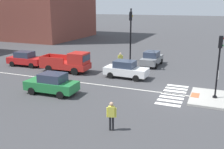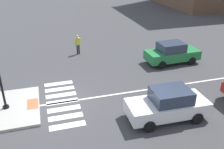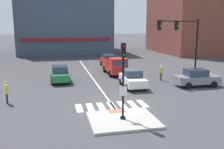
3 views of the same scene
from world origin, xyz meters
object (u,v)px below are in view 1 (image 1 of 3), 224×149
Objects in this scene: signal_pole at (219,61)px; car_green_westbound_far at (52,84)px; car_white_eastbound_mid at (126,69)px; car_grey_cross_right at (152,59)px; car_red_eastbound_distant at (26,59)px; pickup_truck_red_eastbound_far at (69,63)px; traffic_light_mast at (131,26)px; pedestrian_at_curb_left at (112,114)px; pedestrian_waiting_far_side at (120,59)px.

car_green_westbound_far is (-3.41, 11.81, -2.06)m from signal_pole.
car_grey_cross_right is (5.94, -1.03, 0.00)m from car_white_eastbound_mid.
signal_pole reaches higher than car_white_eastbound_mid.
car_red_eastbound_distant is 0.81× the size of pickup_truck_red_eastbound_far.
signal_pole is 13.26m from traffic_light_mast.
car_green_westbound_far is at bearing 106.09° from signal_pole.
pedestrian_at_curb_left is at bearing -164.97° from traffic_light_mast.
car_white_eastbound_mid is at bearing 15.24° from pedestrian_at_curb_left.
pedestrian_waiting_far_side is (6.77, 9.95, -1.89)m from signal_pole.
pickup_truck_red_eastbound_far is at bearing 40.94° from pedestrian_at_curb_left.
car_white_eastbound_mid is 2.49× the size of pedestrian_at_curb_left.
car_green_westbound_far is at bearing 149.72° from car_white_eastbound_mid.
pedestrian_at_curb_left reaches higher than car_green_westbound_far.
pedestrian_at_curb_left reaches higher than car_grey_cross_right.
pickup_truck_red_eastbound_far reaches higher than car_grey_cross_right.
traffic_light_mast is 13.15m from car_green_westbound_far.
car_green_westbound_far is 1.00× the size of car_grey_cross_right.
pickup_truck_red_eastbound_far is at bearing 91.31° from car_white_eastbound_mid.
pickup_truck_red_eastbound_far is at bearing 132.56° from pedestrian_waiting_far_side.
pickup_truck_red_eastbound_far is (-6.09, 4.54, -3.43)m from traffic_light_mast.
signal_pole reaches higher than car_green_westbound_far.
pedestrian_waiting_far_side is at bearing -10.37° from car_green_westbound_far.
car_grey_cross_right is (9.04, 6.98, -2.06)m from signal_pole.
car_red_eastbound_distant is (3.46, 20.11, -2.06)m from signal_pole.
car_green_westbound_far is 10.77m from car_red_eastbound_distant.
traffic_light_mast reaches higher than car_red_eastbound_distant.
pedestrian_at_curb_left is at bearing -161.31° from pedestrian_waiting_far_side.
car_white_eastbound_mid is 0.99× the size of car_red_eastbound_distant.
traffic_light_mast reaches higher than pedestrian_waiting_far_side.
signal_pole reaches higher than car_grey_cross_right.
pickup_truck_red_eastbound_far reaches higher than car_red_eastbound_distant.
pedestrian_at_curb_left is (-10.81, -14.94, 0.17)m from car_red_eastbound_distant.
pedestrian_at_curb_left reaches higher than car_white_eastbound_mid.
signal_pole is 8.84m from car_white_eastbound_mid.
car_green_westbound_far is 1.00× the size of car_white_eastbound_mid.
pedestrian_at_curb_left is at bearing -173.70° from car_grey_cross_right.
car_red_eastbound_distant is at bearing 113.02° from car_grey_cross_right.
car_grey_cross_right is (-0.00, -2.59, -3.60)m from traffic_light_mast.
car_grey_cross_right is 3.74m from pedestrian_waiting_far_side.
car_white_eastbound_mid is at bearing -30.28° from car_green_westbound_far.
car_white_eastbound_mid and car_grey_cross_right have the same top height.
pickup_truck_red_eastbound_far is (-0.14, 6.09, 0.17)m from car_white_eastbound_mid.
car_white_eastbound_mid is 0.81× the size of pickup_truck_red_eastbound_far.
signal_pole is 11.60m from car_grey_cross_right.
car_red_eastbound_distant is at bearing 54.12° from pedestrian_at_curb_left.
car_red_eastbound_distant is (6.86, 8.30, 0.00)m from car_green_westbound_far.
pedestrian_waiting_far_side is (3.68, 1.93, 0.17)m from car_white_eastbound_mid.
car_white_eastbound_mid is 2.49× the size of pedestrian_waiting_far_side.
car_red_eastbound_distant is at bearing 117.90° from traffic_light_mast.
signal_pole is 0.88× the size of pickup_truck_red_eastbound_far.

